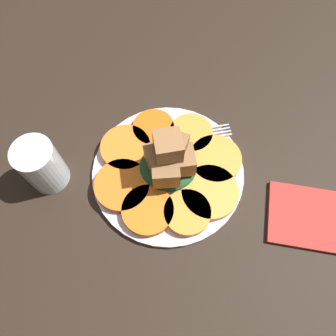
# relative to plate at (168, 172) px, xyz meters

# --- Properties ---
(table_slab) EXTENTS (1.20, 1.20, 0.02)m
(table_slab) POSITION_rel_plate_xyz_m (0.00, 0.00, -0.02)
(table_slab) COLOR black
(table_slab) RESTS_ON ground
(plate) EXTENTS (0.26, 0.26, 0.01)m
(plate) POSITION_rel_plate_xyz_m (0.00, 0.00, 0.00)
(plate) COLOR silver
(plate) RESTS_ON table_slab
(carrot_slice_0) EXTENTS (0.08, 0.08, 0.01)m
(carrot_slice_0) POSITION_rel_plate_xyz_m (-0.04, 0.07, 0.01)
(carrot_slice_0) COLOR orange
(carrot_slice_0) RESTS_ON plate
(carrot_slice_1) EXTENTS (0.09, 0.09, 0.01)m
(carrot_slice_1) POSITION_rel_plate_xyz_m (-0.07, 0.03, 0.01)
(carrot_slice_1) COLOR #F9953A
(carrot_slice_1) RESTS_ON plate
(carrot_slice_2) EXTENTS (0.09, 0.09, 0.01)m
(carrot_slice_2) POSITION_rel_plate_xyz_m (-0.08, -0.03, 0.01)
(carrot_slice_2) COLOR orange
(carrot_slice_2) RESTS_ON plate
(carrot_slice_3) EXTENTS (0.08, 0.08, 0.01)m
(carrot_slice_3) POSITION_rel_plate_xyz_m (-0.03, -0.07, 0.01)
(carrot_slice_3) COLOR orange
(carrot_slice_3) RESTS_ON plate
(carrot_slice_4) EXTENTS (0.07, 0.07, 0.01)m
(carrot_slice_4) POSITION_rel_plate_xyz_m (0.04, -0.07, 0.01)
(carrot_slice_4) COLOR #D56013
(carrot_slice_4) RESTS_ON plate
(carrot_slice_5) EXTENTS (0.09, 0.09, 0.01)m
(carrot_slice_5) POSITION_rel_plate_xyz_m (0.08, -0.03, 0.01)
(carrot_slice_5) COLOR orange
(carrot_slice_5) RESTS_ON plate
(carrot_slice_6) EXTENTS (0.09, 0.09, 0.01)m
(carrot_slice_6) POSITION_rel_plate_xyz_m (0.07, 0.04, 0.01)
(carrot_slice_6) COLOR orange
(carrot_slice_6) RESTS_ON plate
(carrot_slice_7) EXTENTS (0.08, 0.08, 0.01)m
(carrot_slice_7) POSITION_rel_plate_xyz_m (0.02, 0.08, 0.01)
(carrot_slice_7) COLOR orange
(carrot_slice_7) RESTS_ON plate
(center_pile) EXTENTS (0.10, 0.09, 0.11)m
(center_pile) POSITION_rel_plate_xyz_m (-0.00, 0.00, 0.05)
(center_pile) COLOR #1E4723
(center_pile) RESTS_ON plate
(fork) EXTENTS (0.19, 0.08, 0.00)m
(fork) POSITION_rel_plate_xyz_m (-0.01, -0.07, 0.01)
(fork) COLOR #B2B2B7
(fork) RESTS_ON plate
(water_glass) EXTENTS (0.07, 0.07, 0.09)m
(water_glass) POSITION_rel_plate_xyz_m (0.20, 0.04, 0.04)
(water_glass) COLOR silver
(water_glass) RESTS_ON table_slab
(napkin) EXTENTS (0.17, 0.10, 0.01)m
(napkin) POSITION_rel_plate_xyz_m (-0.26, 0.04, -0.00)
(napkin) COLOR #B2332D
(napkin) RESTS_ON table_slab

